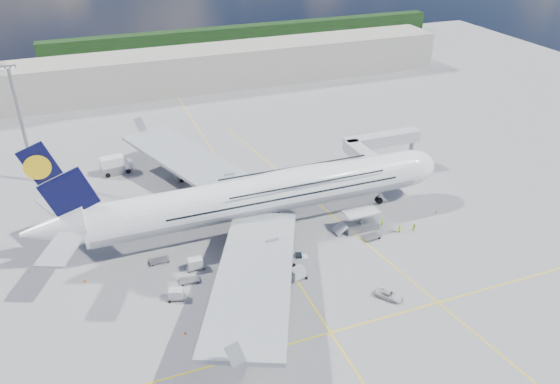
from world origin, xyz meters
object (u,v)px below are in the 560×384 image
object	(u,v)px
service_van	(389,295)
crew_van	(400,228)
crew_tug	(261,290)
crew_loader	(414,228)
dolly_row_a	(189,280)
cone_wing_right_inner	(254,263)
dolly_row_b	(176,294)
dolly_nose_near	(298,273)
light_mast	(22,124)
jet_bridge	(375,147)
dolly_back	(159,260)
cone_wing_left_outer	(207,188)
cargo_loader	(360,223)
dolly_row_c	(195,264)
crew_nose	(382,222)
cone_nose	(436,211)
dolly_nose_far	(371,237)
cone_tail	(85,281)
baggage_tug	(298,260)
catering_truck_inner	(188,171)
catering_truck_outer	(116,166)
crew_wing	(246,299)
cone_wing_left_inner	(195,203)
cone_wing_right_outer	(185,333)
airliner	(263,195)

from	to	relation	value
service_van	crew_van	size ratio (longest dim) A/B	2.65
crew_tug	crew_loader	bearing A→B (deg)	18.03
dolly_row_a	cone_wing_right_inner	size ratio (longest dim) A/B	5.90
dolly_row_b	service_van	distance (m)	32.97
dolly_nose_near	crew_van	bearing A→B (deg)	-2.77
dolly_row_a	light_mast	bearing A→B (deg)	120.38
jet_bridge	dolly_back	size ratio (longest dim) A/B	5.65
cone_wing_left_outer	cargo_loader	bearing A→B (deg)	-47.29
crew_loader	dolly_row_c	bearing A→B (deg)	-167.28
crew_nose	cone_nose	world-z (taller)	crew_nose
cone_wing_left_outer	dolly_nose_near	bearing A→B (deg)	-79.56
dolly_nose_far	crew_van	distance (m)	5.99
dolly_row_c	service_van	distance (m)	31.88
dolly_nose_near	cone_tail	bearing A→B (deg)	142.92
jet_bridge	baggage_tug	distance (m)	37.29
crew_van	cone_wing_left_outer	distance (m)	40.90
dolly_row_b	catering_truck_inner	bearing A→B (deg)	92.26
catering_truck_outer	cone_wing_left_outer	xyz separation A→B (m)	(16.90, -14.58, -1.59)
crew_wing	crew_tug	bearing A→B (deg)	-69.37
crew_nose	crew_loader	size ratio (longest dim) A/B	0.92
crew_tug	crew_wing	bearing A→B (deg)	-149.73
dolly_row_c	cone_wing_left_inner	xyz separation A→B (m)	(4.82, 20.89, -0.83)
cone_nose	dolly_nose_near	bearing A→B (deg)	-163.97
cargo_loader	cone_wing_left_inner	world-z (taller)	cargo_loader
baggage_tug	crew_van	world-z (taller)	baggage_tug
cargo_loader	crew_van	distance (m)	7.39
dolly_back	dolly_row_a	bearing A→B (deg)	-61.37
dolly_row_b	cone_nose	world-z (taller)	dolly_row_b
dolly_nose_near	crew_tug	bearing A→B (deg)	175.02
crew_loader	crew_van	distance (m)	2.66
cone_tail	cargo_loader	bearing A→B (deg)	-1.91
baggage_tug	cone_wing_left_outer	size ratio (longest dim) A/B	5.29
cone_wing_left_outer	cone_tail	size ratio (longest dim) A/B	1.06
service_van	cone_nose	size ratio (longest dim) A/B	8.10
crew_loader	cone_wing_right_outer	bearing A→B (deg)	-148.67
dolly_row_a	service_van	xyz separation A→B (m)	(28.03, -14.97, 0.23)
crew_nose	dolly_row_c	bearing A→B (deg)	143.12
dolly_row_a	crew_nose	size ratio (longest dim) A/B	1.85
cone_wing_right_outer	cone_tail	distance (m)	21.43
catering_truck_outer	crew_van	distance (m)	63.20
dolly_row_b	dolly_nose_near	bearing A→B (deg)	11.41
jet_bridge	crew_wing	xyz separation A→B (m)	(-39.25, -30.64, -5.99)
catering_truck_inner	crew_van	distance (m)	47.32
crew_tug	light_mast	bearing A→B (deg)	128.46
light_mast	service_van	world-z (taller)	light_mast
light_mast	crew_tug	world-z (taller)	light_mast
dolly_row_b	cone_tail	bearing A→B (deg)	161.49
catering_truck_inner	crew_wing	xyz separation A→B (m)	(-0.86, -43.94, -0.84)
service_van	crew_wing	xyz separation A→B (m)	(-21.14, 6.63, 0.27)
airliner	catering_truck_inner	xyz separation A→B (m)	(-8.85, 24.23, -5.17)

